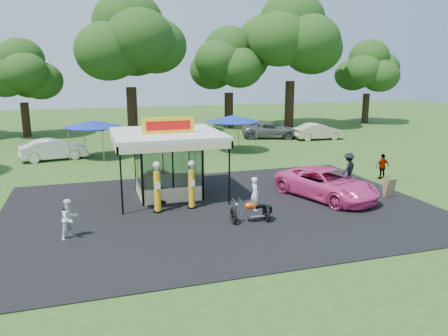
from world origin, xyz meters
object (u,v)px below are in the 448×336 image
Objects in this scene: spectator_east_b at (383,166)px; spectator_east_a at (349,168)px; bg_car_b at (153,139)px; bg_car_e at (318,131)px; gas_station_kiosk at (167,162)px; gas_pump_right at (192,186)px; spectator_west at (70,219)px; bg_car_a at (54,149)px; gas_pump_left at (157,188)px; tent_west at (92,124)px; kiosk_car at (161,177)px; pink_sedan at (326,184)px; a_frame_sign at (389,188)px; tent_east at (233,119)px; bg_car_c at (204,137)px; motorcycle at (253,204)px; bg_car_d at (271,130)px.

spectator_east_a is at bearing 2.75° from spectator_east_b.
bg_car_b is 1.18× the size of bg_car_e.
bg_car_e is at bearing 40.21° from gas_station_kiosk.
gas_pump_right reaches higher than spectator_west.
spectator_east_a is 20.75m from bg_car_a.
gas_station_kiosk is at bearing 105.04° from gas_pump_right.
bg_car_e is (15.51, 0.04, -0.03)m from bg_car_b.
tent_west is at bearing 100.29° from gas_pump_left.
kiosk_car is 0.50× the size of pink_sedan.
a_frame_sign is 0.24× the size of tent_east.
spectator_east_b reaches higher than bg_car_c.
bg_car_e is at bearing 7.66° from tent_west.
bg_car_b reaches higher than a_frame_sign.
bg_car_c is at bearing 20.15° from spectator_west.
spectator_west is at bearing -157.55° from gas_pump_right.
motorcycle is at bearing 147.23° from bg_car_e.
tent_west is (-16.37, -4.90, 1.78)m from bg_car_d.
motorcycle is at bearing 152.10° from bg_car_c.
spectator_east_b is (17.71, 4.40, -0.03)m from spectator_west.
tent_east is at bearing 64.06° from gas_pump_right.
a_frame_sign is 12.38m from kiosk_car.
spectator_west is at bearing -94.28° from tent_west.
motorcycle is at bearing -159.23° from kiosk_car.
tent_east reaches higher than motorcycle.
spectator_east_b is 15.03m from bg_car_e.
tent_west is at bearing 106.72° from gas_pump_right.
pink_sedan reaches higher than bg_car_d.
kiosk_car is 19.11m from bg_car_d.
gas_pump_right reaches higher than bg_car_b.
spectator_east_b is (2.46, 0.15, -0.12)m from spectator_east_a.
gas_pump_left reaches higher than bg_car_e.
spectator_east_b is 12.76m from tent_east.
gas_pump_right is at bearing -115.94° from tent_east.
gas_station_kiosk reaches higher than bg_car_a.
spectator_west is 0.29× the size of bg_car_d.
tent_east is (-5.79, 11.22, 1.87)m from spectator_east_b.
gas_pump_right is 10.28m from a_frame_sign.
pink_sedan is (6.98, -0.41, -0.36)m from gas_pump_right.
a_frame_sign is at bearing 65.56° from spectator_east_a.
spectator_west is 16.43m from bg_car_a.
bg_car_d is 17.18m from tent_west.
kiosk_car is at bearing -129.77° from tent_east.
gas_pump_right is (0.68, -2.54, -0.65)m from gas_station_kiosk.
spectator_east_b is 0.28× the size of bg_car_b.
spectator_east_a reaches higher than spectator_west.
pink_sedan reaches higher than bg_car_c.
gas_pump_right reaches higher than pink_sedan.
gas_pump_left reaches higher than spectator_west.
bg_car_c is at bearing 120.59° from bg_car_d.
motorcycle is 23.85m from bg_car_e.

